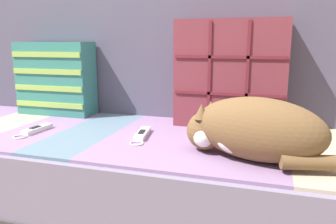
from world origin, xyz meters
name	(u,v)px	position (x,y,z in m)	size (l,w,h in m)	color
couch	(123,177)	(0.00, 0.15, 0.20)	(1.78, 0.79, 0.41)	#3D3838
sofa_backrest	(149,54)	(0.00, 0.48, 0.69)	(1.74, 0.14, 0.57)	#514C60
throw_pillow_quilted	(230,74)	(0.40, 0.33, 0.62)	(0.44, 0.14, 0.43)	brown
throw_pillow_striped	(56,78)	(-0.42, 0.33, 0.58)	(0.37, 0.14, 0.34)	#337A70
sleeping_cat	(250,130)	(0.51, -0.04, 0.49)	(0.46, 0.28, 0.19)	brown
game_remote_near	(36,130)	(-0.30, 0.02, 0.41)	(0.05, 0.18, 0.02)	white
game_remote_far	(142,134)	(0.12, 0.08, 0.41)	(0.08, 0.21, 0.02)	white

